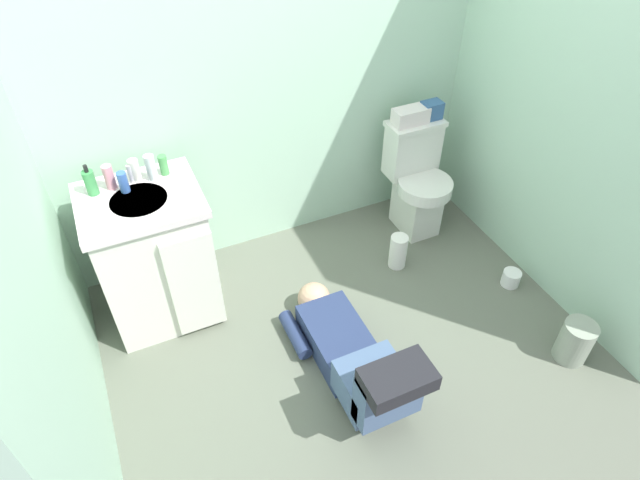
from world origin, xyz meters
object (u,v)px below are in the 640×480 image
(bottle_green, at_px, (163,165))
(bottle_pink, at_px, (109,177))
(toiletry_bag, at_px, (432,110))
(person_plumber, at_px, (354,357))
(paper_towel_roll, at_px, (398,251))
(bottle_clear, at_px, (151,167))
(toilet, at_px, (416,180))
(vanity_cabinet, at_px, (155,257))
(soap_dispenser, at_px, (90,182))
(bottle_white, at_px, (135,170))
(tissue_box, at_px, (411,116))
(trash_can, at_px, (575,341))
(faucet, at_px, (130,174))
(bottle_blue, at_px, (123,182))
(toilet_paper_roll, at_px, (511,278))

(bottle_green, bearing_deg, bottle_pink, -177.18)
(toiletry_bag, relative_size, bottle_green, 1.16)
(person_plumber, bearing_deg, paper_towel_roll, 44.79)
(bottle_clear, bearing_deg, toilet, -1.80)
(vanity_cabinet, distance_m, person_plumber, 1.19)
(soap_dispenser, height_order, bottle_white, soap_dispenser)
(bottle_green, height_order, paper_towel_roll, bottle_green)
(bottle_clear, bearing_deg, tissue_box, 1.47)
(tissue_box, bearing_deg, trash_can, -80.57)
(vanity_cabinet, distance_m, bottle_white, 0.49)
(faucet, bearing_deg, toilet, -2.27)
(vanity_cabinet, bearing_deg, soap_dispenser, 146.90)
(vanity_cabinet, height_order, bottle_green, bottle_green)
(paper_towel_roll, bearing_deg, trash_can, -63.95)
(bottle_green, distance_m, trash_can, 2.34)
(soap_dispenser, bearing_deg, bottle_clear, 0.50)
(tissue_box, distance_m, trash_can, 1.58)
(faucet, relative_size, person_plumber, 0.09)
(bottle_pink, relative_size, bottle_blue, 1.19)
(tissue_box, relative_size, bottle_green, 2.05)
(tissue_box, height_order, paper_towel_roll, tissue_box)
(toiletry_bag, relative_size, trash_can, 0.49)
(soap_dispenser, xyz_separation_m, bottle_clear, (0.29, 0.00, 0.00))
(toilet, relative_size, vanity_cabinet, 0.91)
(toilet_paper_roll, bearing_deg, trash_can, -96.07)
(toilet, relative_size, bottle_white, 6.45)
(faucet, relative_size, bottle_blue, 0.91)
(person_plumber, distance_m, bottle_blue, 1.44)
(toilet, height_order, vanity_cabinet, vanity_cabinet)
(trash_can, relative_size, toilet_paper_roll, 2.29)
(faucet, relative_size, trash_can, 0.40)
(toilet, distance_m, bottle_white, 1.76)
(bottle_pink, xyz_separation_m, bottle_white, (0.13, 0.02, -0.01))
(bottle_green, bearing_deg, bottle_blue, -161.85)
(bottle_blue, xyz_separation_m, paper_towel_roll, (1.46, -0.32, -0.76))
(vanity_cabinet, bearing_deg, paper_towel_roll, -9.72)
(vanity_cabinet, distance_m, bottle_clear, 0.50)
(faucet, relative_size, bottle_green, 0.93)
(soap_dispenser, bearing_deg, toilet, -1.44)
(bottle_white, bearing_deg, bottle_green, -3.57)
(bottle_pink, bearing_deg, bottle_green, 2.82)
(person_plumber, xyz_separation_m, toiletry_bag, (1.04, 1.04, 0.63))
(bottle_pink, relative_size, bottle_clear, 0.93)
(person_plumber, xyz_separation_m, bottle_white, (-0.75, 1.04, 0.70))
(faucet, distance_m, bottle_blue, 0.08)
(vanity_cabinet, bearing_deg, bottle_pink, 126.95)
(toilet, relative_size, toilet_paper_roll, 6.82)
(toilet, xyz_separation_m, faucet, (-1.71, 0.07, 0.50))
(toiletry_bag, bearing_deg, bottle_clear, -178.66)
(faucet, distance_m, toilet_paper_roll, 2.28)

